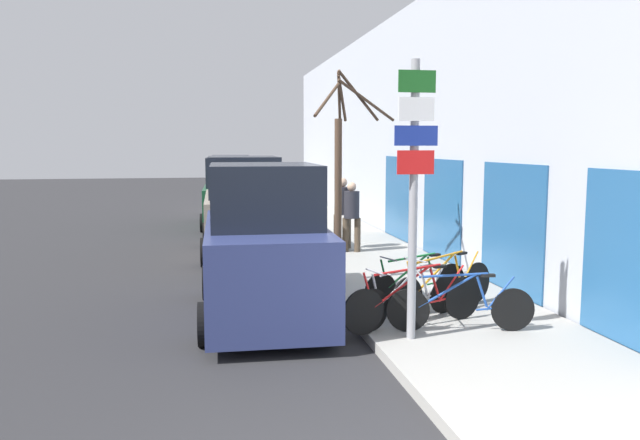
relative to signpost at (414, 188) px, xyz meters
name	(u,v)px	position (x,y,z in m)	size (l,w,h in m)	color
ground_plane	(256,260)	(-1.53, 7.11, -2.23)	(80.00, 80.00, 0.00)	#28282B
sidewalk_curb	(336,238)	(1.07, 9.91, -2.16)	(3.20, 32.00, 0.15)	#9E9B93
building_facade	(395,131)	(2.81, 9.82, 0.99)	(0.23, 32.00, 6.50)	#B2B7C1
signpost	(414,188)	(0.00, 0.00, 0.00)	(0.59, 0.14, 3.77)	#939399
bicycle_0	(461,306)	(0.80, 0.19, -1.71)	(2.10, 0.51, 0.86)	black
bicycle_1	(415,301)	(0.24, 0.53, -1.69)	(2.33, 0.76, 0.90)	black
bicycle_2	(410,298)	(0.25, 0.80, -1.72)	(1.93, 1.03, 0.85)	black
bicycle_3	(444,287)	(0.97, 1.25, -1.68)	(2.15, 1.28, 0.94)	black
bicycle_4	(417,283)	(0.70, 1.76, -1.72)	(2.00, 0.80, 0.85)	black
parked_car_0	(264,250)	(-1.83, 1.94, -1.11)	(2.12, 4.35, 2.50)	navy
parked_car_1	(243,211)	(-1.78, 7.88, -1.10)	(2.18, 4.72, 2.52)	gray
parked_car_2	(232,195)	(-1.79, 13.73, -1.17)	(2.20, 4.70, 2.38)	#144728
parked_car_3	(231,185)	(-1.57, 19.07, -1.15)	(2.11, 4.75, 2.37)	silver
pedestrian_near	(352,212)	(0.85, 7.03, -1.08)	(0.44, 0.39, 1.74)	#4C3D2D
pedestrian_far	(342,208)	(0.73, 7.51, -1.03)	(0.47, 0.41, 1.82)	#4C3D2D
street_tree	(341,175)	(-0.15, 3.84, 0.00)	(1.95, 1.99, 4.07)	#4C3828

